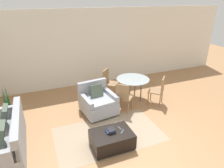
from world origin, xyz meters
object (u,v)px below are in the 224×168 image
(tv_remote_primary, at_px, (120,128))
(dining_table, at_px, (133,81))
(ottoman, at_px, (112,139))
(dining_chair_near_left, at_px, (124,96))
(tv_remote_secondary, at_px, (122,132))
(couch, at_px, (5,141))
(dining_chair_near_right, at_px, (159,89))
(potted_plant, at_px, (10,113))
(book_stack, at_px, (111,131))
(armchair, at_px, (98,102))
(dining_chair_far_left, at_px, (109,81))

(tv_remote_primary, height_order, dining_table, dining_table)
(tv_remote_primary, bearing_deg, ottoman, -159.70)
(dining_table, xyz_separation_m, dining_chair_near_left, (-0.59, -0.59, -0.12))
(tv_remote_secondary, bearing_deg, tv_remote_primary, 91.64)
(couch, xyz_separation_m, dining_chair_near_left, (3.03, 0.58, 0.21))
(dining_table, distance_m, dining_chair_near_right, 0.85)
(tv_remote_primary, distance_m, potted_plant, 3.07)
(book_stack, bearing_deg, potted_plant, 137.32)
(armchair, distance_m, tv_remote_primary, 1.44)
(dining_chair_far_left, bearing_deg, tv_remote_secondary, -104.46)
(potted_plant, distance_m, dining_table, 3.65)
(ottoman, xyz_separation_m, book_stack, (-0.01, 0.03, 0.21))
(ottoman, bearing_deg, dining_chair_far_left, 70.42)
(ottoman, height_order, tv_remote_primary, tv_remote_primary)
(tv_remote_primary, height_order, dining_chair_far_left, dining_chair_far_left)
(book_stack, xyz_separation_m, tv_remote_secondary, (0.24, -0.09, -0.03))
(dining_table, bearing_deg, tv_remote_secondary, -122.97)
(tv_remote_secondary, xyz_separation_m, potted_plant, (-2.39, 2.07, -0.17))
(dining_table, bearing_deg, potted_plant, 177.41)
(couch, bearing_deg, book_stack, -16.79)
(couch, distance_m, dining_chair_far_left, 3.51)
(armchair, height_order, book_stack, armchair)
(tv_remote_secondary, distance_m, dining_chair_near_right, 2.26)
(tv_remote_secondary, bearing_deg, dining_table, 57.03)
(dining_chair_far_left, bearing_deg, potted_plant, -171.95)
(ottoman, distance_m, book_stack, 0.21)
(couch, distance_m, potted_plant, 1.34)
(book_stack, xyz_separation_m, dining_chair_near_right, (2.07, 1.23, 0.10))
(book_stack, relative_size, tv_remote_primary, 1.45)
(dining_chair_far_left, bearing_deg, armchair, -126.87)
(ottoman, bearing_deg, tv_remote_primary, 20.30)
(armchair, xyz_separation_m, dining_table, (1.29, 0.33, 0.30))
(dining_chair_near_right, bearing_deg, armchair, 172.20)
(dining_chair_near_right, bearing_deg, dining_table, 135.00)
(book_stack, relative_size, tv_remote_secondary, 1.41)
(tv_remote_primary, height_order, dining_chair_near_right, dining_chair_near_right)
(armchair, xyz_separation_m, potted_plant, (-2.34, 0.50, -0.12))
(book_stack, bearing_deg, couch, 163.21)
(armchair, bearing_deg, dining_table, 14.57)
(book_stack, relative_size, dining_chair_near_right, 0.24)
(armchair, relative_size, dining_chair_near_left, 1.15)
(ottoman, relative_size, dining_chair_far_left, 1.00)
(dining_chair_near_right, height_order, dining_chair_far_left, same)
(potted_plant, bearing_deg, ottoman, -42.98)
(tv_remote_primary, xyz_separation_m, dining_chair_near_right, (1.83, 1.18, 0.13))
(armchair, xyz_separation_m, dining_chair_near_right, (1.88, -0.26, 0.18))
(couch, distance_m, book_stack, 2.24)
(tv_remote_secondary, bearing_deg, dining_chair_far_left, 75.54)
(ottoman, height_order, dining_table, dining_table)
(couch, xyz_separation_m, dining_table, (3.62, 1.17, 0.32))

